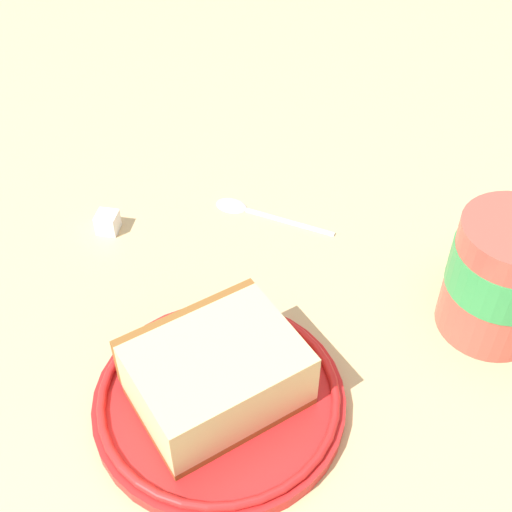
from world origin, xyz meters
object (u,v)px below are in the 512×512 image
(small_plate, at_px, (219,399))
(cake_slice, at_px, (216,373))
(tea_mug, at_px, (503,273))
(sugar_cube, at_px, (108,222))
(teaspoon, at_px, (249,208))

(small_plate, bearing_deg, cake_slice, 57.05)
(small_plate, height_order, tea_mug, tea_mug)
(small_plate, xyz_separation_m, tea_mug, (0.16, -0.15, 0.04))
(small_plate, relative_size, sugar_cube, 9.51)
(tea_mug, bearing_deg, sugar_cube, 96.09)
(sugar_cube, bearing_deg, small_plate, -125.00)
(small_plate, height_order, teaspoon, small_plate)
(tea_mug, bearing_deg, teaspoon, 79.46)
(small_plate, bearing_deg, sugar_cube, 55.00)
(small_plate, distance_m, tea_mug, 0.22)
(sugar_cube, bearing_deg, cake_slice, -125.03)
(small_plate, bearing_deg, tea_mug, -44.37)
(tea_mug, distance_m, sugar_cube, 0.33)
(tea_mug, xyz_separation_m, sugar_cube, (-0.03, 0.33, -0.04))
(teaspoon, bearing_deg, sugar_cube, 126.82)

